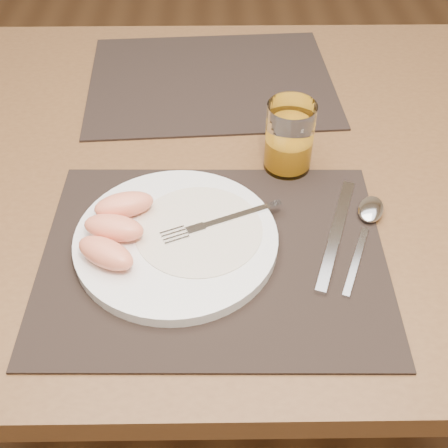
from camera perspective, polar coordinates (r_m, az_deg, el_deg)
ground at (r=1.49m, az=-0.15°, el=-16.37°), size 5.00×5.00×0.00m
table at (r=0.96m, az=-0.23°, el=3.22°), size 1.40×0.90×0.75m
placemat_near at (r=0.74m, az=-1.07°, el=-3.19°), size 0.45×0.36×0.00m
placemat_far at (r=1.08m, az=-1.35°, el=14.37°), size 0.47×0.38×0.00m
plate at (r=0.75m, az=-4.87°, el=-1.59°), size 0.27×0.27×0.02m
plate_dressing at (r=0.75m, az=-2.58°, el=-0.55°), size 0.17×0.17×0.00m
fork at (r=0.75m, az=-1.17°, el=0.03°), size 0.17×0.08×0.00m
knife at (r=0.76m, az=11.06°, el=-1.83°), size 0.09×0.21×0.01m
spoon at (r=0.81m, az=14.51°, el=0.78°), size 0.09×0.19×0.01m
juice_glass at (r=0.85m, az=6.63°, el=8.44°), size 0.07×0.07×0.11m
grapefruit_wedges at (r=0.74m, az=-11.03°, el=-0.39°), size 0.10×0.15×0.03m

